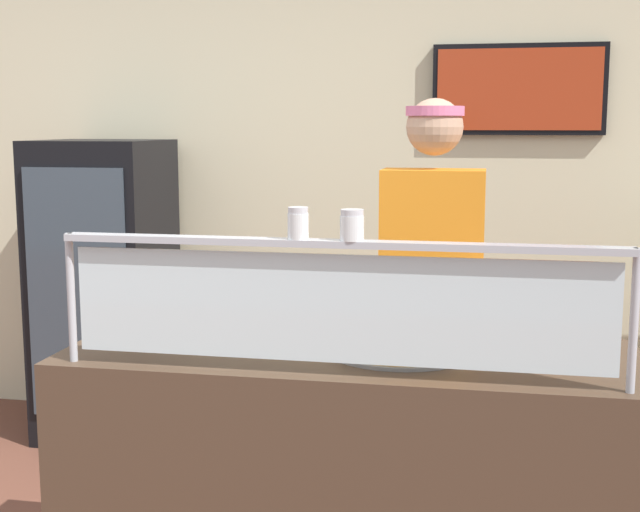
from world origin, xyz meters
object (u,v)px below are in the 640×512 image
drink_fridge (105,289)px  pepper_flake_shaker (352,227)px  worker_figure (432,301)px  pizza_tray (400,346)px  parmesan_shaker (298,225)px  pizza_server (396,341)px

drink_fridge → pepper_flake_shaker: bearing=-48.7°
worker_figure → pizza_tray: bearing=-96.8°
pizza_tray → parmesan_shaker: bearing=-130.8°
pizza_tray → drink_fridge: 2.33m
pizza_server → pizza_tray: bearing=61.8°
pizza_tray → pizza_server: (-0.01, -0.02, 0.02)m
pizza_tray → pepper_flake_shaker: pepper_flake_shaker is taller
pizza_server → parmesan_shaker: 0.55m
pizza_tray → drink_fridge: size_ratio=0.29×
pizza_server → drink_fridge: drink_fridge is taller
pepper_flake_shaker → drink_fridge: 2.54m
worker_figure → parmesan_shaker: bearing=-110.9°
parmesan_shaker → pepper_flake_shaker: size_ratio=1.04×
pizza_tray → pepper_flake_shaker: (-0.11, -0.30, 0.41)m
pizza_server → parmesan_shaker: bearing=-129.6°
pepper_flake_shaker → pizza_server: bearing=71.2°
parmesan_shaker → worker_figure: worker_figure is taller
worker_figure → drink_fridge: worker_figure is taller
pizza_server → worker_figure: 0.58m
parmesan_shaker → pepper_flake_shaker: bearing=0.0°
worker_figure → drink_fridge: size_ratio=1.11×
drink_fridge → pizza_server: bearing=-42.3°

